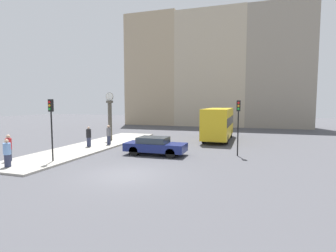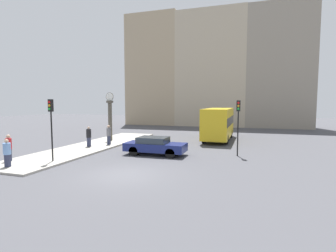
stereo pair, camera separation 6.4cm
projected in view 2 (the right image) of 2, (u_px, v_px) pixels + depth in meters
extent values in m
plane|color=#47474C|center=(125.00, 175.00, 13.71)|extent=(120.00, 120.00, 0.00)
cube|color=#A39E93|center=(93.00, 146.00, 22.46)|extent=(4.00, 18.16, 0.12)
cube|color=tan|center=(154.00, 71.00, 45.53)|extent=(8.88, 5.00, 18.55)
cube|color=#B7A88E|center=(211.00, 70.00, 42.50)|extent=(11.00, 5.00, 18.22)
cube|color=gray|center=(279.00, 67.00, 39.36)|extent=(9.47, 5.00, 18.15)
cube|color=navy|center=(155.00, 147.00, 18.85)|extent=(4.38, 1.77, 0.58)
cube|color=#2D3842|center=(153.00, 140.00, 18.86)|extent=(2.10, 1.59, 0.42)
cylinder|color=black|center=(176.00, 149.00, 19.19)|extent=(0.68, 0.22, 0.68)
cylinder|color=black|center=(170.00, 153.00, 17.72)|extent=(0.68, 0.22, 0.68)
cylinder|color=black|center=(142.00, 147.00, 20.02)|extent=(0.68, 0.22, 0.68)
cylinder|color=black|center=(134.00, 151.00, 18.56)|extent=(0.68, 0.22, 0.68)
cube|color=gold|center=(219.00, 123.00, 26.22)|extent=(2.36, 7.76, 2.82)
cube|color=#1E232D|center=(219.00, 121.00, 26.21)|extent=(2.38, 7.61, 0.83)
cylinder|color=black|center=(231.00, 133.00, 28.30)|extent=(0.28, 0.90, 0.90)
cylinder|color=black|center=(212.00, 133.00, 28.94)|extent=(0.28, 0.90, 0.90)
cylinder|color=black|center=(227.00, 139.00, 23.74)|extent=(0.28, 0.90, 0.90)
cylinder|color=black|center=(204.00, 138.00, 24.38)|extent=(0.28, 0.90, 0.90)
cylinder|color=black|center=(52.00, 136.00, 16.24)|extent=(0.09, 0.09, 3.09)
cube|color=black|center=(51.00, 105.00, 16.07)|extent=(0.26, 0.20, 0.76)
cylinder|color=red|center=(49.00, 102.00, 15.94)|extent=(0.15, 0.04, 0.15)
cylinder|color=orange|center=(49.00, 105.00, 15.96)|extent=(0.15, 0.04, 0.15)
cylinder|color=green|center=(49.00, 109.00, 15.98)|extent=(0.15, 0.04, 0.15)
cylinder|color=black|center=(238.00, 134.00, 18.43)|extent=(0.09, 0.09, 3.16)
cube|color=black|center=(238.00, 106.00, 18.25)|extent=(0.26, 0.20, 0.76)
cylinder|color=red|center=(238.00, 103.00, 18.12)|extent=(0.15, 0.04, 0.15)
cylinder|color=orange|center=(238.00, 106.00, 18.14)|extent=(0.15, 0.04, 0.15)
cylinder|color=green|center=(238.00, 109.00, 18.16)|extent=(0.15, 0.04, 0.15)
cylinder|color=#4C473D|center=(110.00, 122.00, 25.27)|extent=(0.37, 0.37, 3.62)
cube|color=#4C473D|center=(110.00, 102.00, 25.11)|extent=(0.48, 0.48, 0.22)
cylinder|color=#4C473D|center=(110.00, 97.00, 25.06)|extent=(0.80, 0.04, 0.80)
cylinder|color=white|center=(110.00, 97.00, 25.06)|extent=(0.74, 0.06, 0.74)
cylinder|color=#2D334C|center=(9.00, 155.00, 16.35)|extent=(0.30, 0.30, 0.74)
cylinder|color=red|center=(9.00, 144.00, 16.28)|extent=(0.35, 0.35, 0.69)
sphere|color=tan|center=(8.00, 136.00, 16.24)|extent=(0.24, 0.24, 0.24)
cylinder|color=#2D334C|center=(89.00, 142.00, 21.73)|extent=(0.34, 0.34, 0.76)
cylinder|color=black|center=(89.00, 133.00, 21.66)|extent=(0.40, 0.40, 0.70)
sphere|color=tan|center=(89.00, 128.00, 21.62)|extent=(0.21, 0.21, 0.21)
cylinder|color=#2D334C|center=(8.00, 161.00, 14.88)|extent=(0.34, 0.34, 0.70)
cylinder|color=#729ED8|center=(7.00, 149.00, 14.82)|extent=(0.40, 0.40, 0.66)
sphere|color=tan|center=(6.00, 141.00, 14.78)|extent=(0.22, 0.22, 0.22)
cylinder|color=#2D334C|center=(109.00, 140.00, 22.82)|extent=(0.31, 0.31, 0.76)
cylinder|color=slate|center=(109.00, 132.00, 22.76)|extent=(0.37, 0.37, 0.71)
sphere|color=tan|center=(109.00, 126.00, 22.72)|extent=(0.24, 0.24, 0.24)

